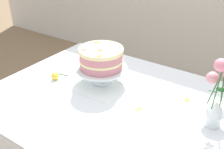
% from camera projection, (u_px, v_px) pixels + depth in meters
% --- Properties ---
extents(dining_table, '(1.40, 1.00, 0.74)m').
position_uv_depth(dining_table, '(118.00, 119.00, 1.38)').
color(dining_table, white).
rests_on(dining_table, ground).
extents(linen_napkin, '(0.32, 0.32, 0.00)m').
position_uv_depth(linen_napkin, '(102.00, 83.00, 1.52)').
color(linen_napkin, white).
rests_on(linen_napkin, dining_table).
extents(cake_stand, '(0.29, 0.29, 0.10)m').
position_uv_depth(cake_stand, '(101.00, 70.00, 1.48)').
color(cake_stand, silver).
rests_on(cake_stand, linen_napkin).
extents(layer_cake, '(0.24, 0.24, 0.12)m').
position_uv_depth(layer_cake, '(101.00, 58.00, 1.45)').
color(layer_cake, '#CC7A84').
rests_on(layer_cake, cake_stand).
extents(flower_vase, '(0.12, 0.13, 0.34)m').
position_uv_depth(flower_vase, '(217.00, 98.00, 1.13)').
color(flower_vase, silver).
rests_on(flower_vase, dining_table).
extents(fallen_rose, '(0.11, 0.10, 0.04)m').
position_uv_depth(fallen_rose, '(55.00, 76.00, 1.55)').
color(fallen_rose, '#2D6028').
rests_on(fallen_rose, dining_table).
extents(loose_petal_1, '(0.04, 0.05, 0.00)m').
position_uv_depth(loose_petal_1, '(139.00, 109.00, 1.30)').
color(loose_petal_1, yellow).
rests_on(loose_petal_1, dining_table).
extents(loose_petal_2, '(0.03, 0.05, 0.01)m').
position_uv_depth(loose_petal_2, '(187.00, 100.00, 1.37)').
color(loose_petal_2, yellow).
rests_on(loose_petal_2, dining_table).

